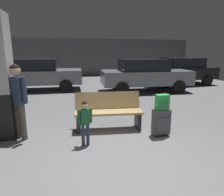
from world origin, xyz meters
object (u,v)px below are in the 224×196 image
(parked_car_side, at_px, (179,71))
(adult, at_px, (17,94))
(bench, at_px, (108,111))
(parked_car_near, at_px, (145,74))
(child, at_px, (85,119))
(parked_car_far, at_px, (37,74))
(backpack_bright, at_px, (162,102))
(suitcase, at_px, (161,122))

(parked_car_side, bearing_deg, adult, -140.49)
(bench, height_order, parked_car_near, parked_car_near)
(child, xyz_separation_m, parked_car_near, (3.25, 5.14, 0.24))
(child, xyz_separation_m, parked_car_far, (-1.72, 6.47, 0.24))
(child, height_order, parked_car_near, parked_car_near)
(backpack_bright, xyz_separation_m, parked_car_side, (4.16, 6.42, 0.03))
(backpack_bright, bearing_deg, child, -175.69)
(parked_car_far, bearing_deg, parked_car_near, -14.96)
(backpack_bright, distance_m, child, 1.72)
(suitcase, relative_size, backpack_bright, 1.78)
(bench, height_order, parked_car_far, parked_car_far)
(suitcase, height_order, parked_car_far, parked_car_far)
(adult, height_order, parked_car_side, adult)
(parked_car_far, relative_size, parked_car_near, 0.99)
(backpack_bright, relative_size, parked_car_far, 0.08)
(parked_car_far, distance_m, parked_car_side, 7.59)
(bench, xyz_separation_m, parked_car_side, (5.23, 5.75, 0.36))
(backpack_bright, relative_size, child, 0.37)
(bench, bearing_deg, parked_car_far, 112.58)
(backpack_bright, xyz_separation_m, adult, (-3.03, 0.49, 0.23))
(child, relative_size, parked_car_side, 0.22)
(adult, bearing_deg, parked_car_near, 44.66)
(bench, bearing_deg, suitcase, -32.00)
(bench, xyz_separation_m, child, (-0.63, -0.80, 0.12))
(adult, relative_size, parked_car_side, 0.38)
(suitcase, xyz_separation_m, adult, (-3.03, 0.49, 0.68))
(parked_car_far, xyz_separation_m, parked_car_side, (7.59, 0.08, 0.00))
(backpack_bright, relative_size, adult, 0.21)
(child, relative_size, parked_car_near, 0.22)
(parked_car_far, bearing_deg, bench, -67.42)
(parked_car_far, distance_m, parked_car_near, 5.15)
(parked_car_near, bearing_deg, suitcase, -107.11)
(child, bearing_deg, parked_car_far, 104.94)
(adult, relative_size, parked_car_far, 0.39)
(backpack_bright, xyz_separation_m, parked_car_near, (1.54, 5.01, 0.03))
(suitcase, height_order, child, child)
(adult, height_order, parked_car_far, adult)
(bench, distance_m, suitcase, 1.27)
(child, bearing_deg, parked_car_side, 48.16)
(suitcase, bearing_deg, adult, 170.88)
(adult, xyz_separation_m, parked_car_near, (4.58, 4.52, -0.19))
(child, height_order, parked_car_far, parked_car_far)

